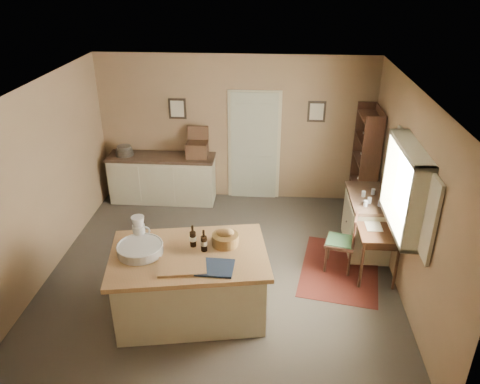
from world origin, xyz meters
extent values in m
plane|color=#4A4239|center=(0.00, 0.00, 0.00)|extent=(5.00, 5.00, 0.00)
cube|color=#8E6F4F|center=(0.00, 2.50, 1.35)|extent=(5.00, 0.10, 2.70)
cube|color=#8E6F4F|center=(0.00, -2.50, 1.35)|extent=(5.00, 0.10, 2.70)
cube|color=#8E6F4F|center=(-2.50, 0.00, 1.35)|extent=(0.10, 5.00, 2.70)
cube|color=#8E6F4F|center=(2.50, 0.00, 1.35)|extent=(0.10, 5.00, 2.70)
plane|color=silver|center=(0.00, 0.00, 2.70)|extent=(5.00, 5.00, 0.00)
cube|color=#AAAB92|center=(0.35, 2.47, 1.05)|extent=(0.97, 0.06, 2.11)
cube|color=black|center=(-1.05, 2.48, 1.72)|extent=(0.32, 0.02, 0.38)
cube|color=beige|center=(-1.05, 2.47, 1.72)|extent=(0.24, 0.01, 0.30)
cube|color=black|center=(1.45, 2.48, 1.72)|extent=(0.32, 0.02, 0.38)
cube|color=beige|center=(1.45, 2.47, 1.72)|extent=(0.24, 0.01, 0.30)
cube|color=beige|center=(2.38, -0.20, 1.02)|extent=(0.25, 1.32, 0.06)
cube|color=beige|center=(2.38, -0.20, 2.08)|extent=(0.25, 1.32, 0.06)
cube|color=white|center=(2.50, -0.20, 1.55)|extent=(0.01, 1.20, 1.00)
cube|color=beige|center=(2.46, -1.02, 1.55)|extent=(0.04, 0.35, 1.00)
cube|color=beige|center=(2.46, 0.62, 1.55)|extent=(0.04, 0.35, 1.00)
cube|color=beige|center=(-0.29, -0.92, 0.42)|extent=(1.95, 1.41, 0.85)
cube|color=#A87245|center=(-0.29, -0.92, 0.88)|extent=(2.10, 1.56, 0.06)
cylinder|color=white|center=(-0.88, -0.95, 0.96)|extent=(0.56, 0.56, 0.11)
cube|color=#A87245|center=(-0.32, -1.21, 0.92)|extent=(0.62, 0.48, 0.03)
cube|color=black|center=(0.06, -1.21, 0.92)|extent=(0.46, 0.37, 0.02)
cylinder|color=brown|center=(0.13, -0.69, 0.98)|extent=(0.33, 0.33, 0.14)
cylinder|color=black|center=(-0.26, -0.75, 1.05)|extent=(0.08, 0.08, 0.29)
cylinder|color=black|center=(-0.11, -0.85, 1.05)|extent=(0.08, 0.08, 0.29)
cube|color=beige|center=(-1.35, 2.20, 0.42)|extent=(1.93, 0.53, 0.85)
cube|color=#332319|center=(-1.35, 2.20, 0.88)|extent=(1.97, 0.56, 0.05)
cube|color=#442B1B|center=(-0.67, 2.20, 1.04)|extent=(0.39, 0.29, 0.28)
cylinder|color=#59544F|center=(-2.03, 2.20, 0.99)|extent=(0.33, 0.33, 0.18)
cube|color=#4F1A10|center=(1.75, 0.16, 0.00)|extent=(1.37, 1.77, 0.01)
cube|color=#331D11|center=(2.20, 0.16, 0.75)|extent=(0.55, 0.89, 0.03)
cube|color=#331D11|center=(2.20, 0.16, 0.68)|extent=(0.49, 0.83, 0.10)
cube|color=silver|center=(2.15, 0.16, 0.77)|extent=(0.22, 0.30, 0.01)
cylinder|color=black|center=(2.30, 0.41, 0.79)|extent=(0.05, 0.05, 0.05)
cylinder|color=#331D11|center=(1.97, -0.24, 0.36)|extent=(0.04, 0.04, 0.72)
cylinder|color=#331D11|center=(2.43, -0.24, 0.36)|extent=(0.04, 0.04, 0.72)
cylinder|color=#331D11|center=(1.97, 0.57, 0.36)|extent=(0.04, 0.04, 0.72)
cylinder|color=#331D11|center=(2.43, 0.57, 0.36)|extent=(0.04, 0.04, 0.72)
cube|color=beige|center=(2.20, 0.82, 0.42)|extent=(0.58, 1.06, 0.85)
cube|color=#332319|center=(2.20, 0.82, 0.88)|extent=(0.61, 1.10, 0.05)
cylinder|color=silver|center=(2.17, 0.66, 0.95)|extent=(0.25, 0.25, 0.09)
cube|color=#321B12|center=(2.31, 1.59, 0.97)|extent=(0.33, 0.04, 1.93)
cube|color=#321B12|center=(2.31, 2.41, 0.97)|extent=(0.33, 0.04, 1.93)
cube|color=#321B12|center=(2.46, 2.00, 0.97)|extent=(0.02, 0.87, 1.93)
cube|color=#321B12|center=(2.31, 2.00, 0.05)|extent=(0.33, 0.83, 0.03)
cube|color=#321B12|center=(2.31, 2.00, 0.53)|extent=(0.33, 0.83, 0.03)
cube|color=#321B12|center=(2.31, 2.00, 1.01)|extent=(0.33, 0.83, 0.03)
cube|color=#321B12|center=(2.31, 2.00, 1.40)|extent=(0.33, 0.83, 0.03)
cube|color=#321B12|center=(2.31, 2.00, 1.79)|extent=(0.33, 0.83, 0.03)
cylinder|color=white|center=(2.31, 2.00, 1.07)|extent=(0.12, 0.12, 0.11)
camera|label=1|loc=(0.69, -5.65, 4.13)|focal=35.00mm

